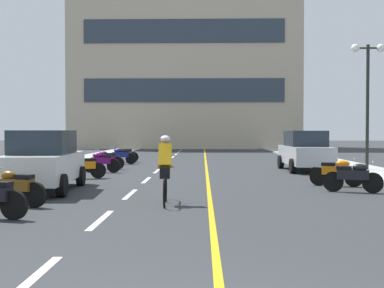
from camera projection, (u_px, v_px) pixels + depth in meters
The scene contains 29 objects.
ground_plane at pixel (201, 166), 24.76m from camera, with size 140.00×140.00×0.00m, color #2D3033.
curb_left at pixel (76, 161), 27.91m from camera, with size 2.40×72.00×0.12m, color #A8A8A3.
curb_right at pixel (328, 162), 27.60m from camera, with size 2.40×72.00×0.12m, color #A8A8A3.
lane_dash_0 at pixel (31, 281), 5.81m from camera, with size 0.14×2.20×0.01m, color silver.
lane_dash_1 at pixel (101, 220), 9.81m from camera, with size 0.14×2.20×0.01m, color silver.
lane_dash_2 at pixel (130, 194), 13.81m from camera, with size 0.14×2.20×0.01m, color silver.
lane_dash_3 at pixel (146, 180), 17.80m from camera, with size 0.14×2.20×0.01m, color silver.
lane_dash_4 at pixel (157, 171), 21.80m from camera, with size 0.14×2.20×0.01m, color silver.
lane_dash_5 at pixel (164, 165), 25.80m from camera, with size 0.14×2.20×0.01m, color silver.
lane_dash_6 at pixel (169, 160), 29.80m from camera, with size 0.14×2.20×0.01m, color silver.
lane_dash_7 at pixel (173, 157), 33.79m from camera, with size 0.14×2.20×0.01m, color silver.
lane_dash_8 at pixel (176, 154), 37.79m from camera, with size 0.14×2.20×0.01m, color silver.
lane_dash_9 at pixel (179, 152), 41.79m from camera, with size 0.14×2.20×0.01m, color silver.
lane_dash_10 at pixel (181, 150), 45.79m from camera, with size 0.14×2.20×0.01m, color silver.
lane_dash_11 at pixel (182, 149), 49.79m from camera, with size 0.14×2.20×0.01m, color silver.
centre_line_yellow at pixel (206, 163), 27.75m from camera, with size 0.12×66.00×0.01m, color gold.
office_building at pixel (186, 58), 53.34m from camera, with size 23.92×9.75×19.71m.
street_lamp_mid at pixel (368, 79), 21.18m from camera, with size 1.46×0.36×5.48m.
parked_car_near at pixel (44, 161), 14.53m from camera, with size 2.15×4.30×1.82m.
parked_car_mid at pixel (305, 151), 21.97m from camera, with size 1.99×4.23×1.82m.
motorcycle_2 at pixel (15, 187), 11.57m from camera, with size 1.64×0.78×0.92m.
motorcycle_3 at pixel (353, 176), 14.21m from camera, with size 1.66×0.75×0.92m.
motorcycle_4 at pixel (337, 172), 15.81m from camera, with size 1.64×0.79×0.92m.
motorcycle_5 at pixel (83, 166), 18.32m from camera, with size 1.66×0.74×0.92m.
motorcycle_6 at pixel (101, 162), 21.09m from camera, with size 1.69×0.61×0.92m.
motorcycle_7 at pixel (107, 159), 22.92m from camera, with size 1.68×0.66×0.92m.
motorcycle_8 at pixel (121, 155), 26.49m from camera, with size 1.69×0.60×0.92m.
motorcycle_9 at pixel (124, 154), 27.96m from camera, with size 1.70×0.60×0.92m.
cyclist_rider at pixel (165, 168), 11.92m from camera, with size 0.42×1.77×1.71m.
Camera 1 is at (0.06, -3.72, 1.79)m, focal length 45.45 mm.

